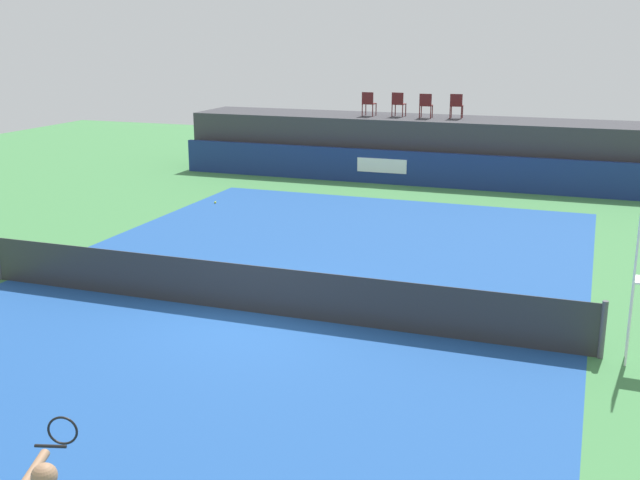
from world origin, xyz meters
The scene contains 11 objects.
ground_plane centered at (0.00, 3.00, 0.00)m, with size 48.00×48.00×0.00m, color #3D7A42.
court_inner centered at (0.00, 0.00, 0.00)m, with size 12.00×22.00×0.00m, color #1C478C.
sponsor_wall centered at (-0.01, 13.50, 0.60)m, with size 18.00×0.22×1.20m.
spectator_platform centered at (0.00, 15.30, 1.10)m, with size 18.00×2.80×2.20m, color #38383D.
spectator_chair_far_left centered at (-2.26, 15.03, 2.69)m, with size 0.46×0.46×0.89m.
spectator_chair_left centered at (-1.18, 15.23, 2.69)m, with size 0.46×0.46×0.89m.
spectator_chair_center centered at (-0.11, 15.03, 2.69)m, with size 0.47×0.47×0.89m.
spectator_chair_right centered at (0.95, 15.30, 2.69)m, with size 0.47×0.47×0.89m.
tennis_net centered at (0.00, 0.00, 0.47)m, with size 12.40×0.02×0.95m, color #2D2D2D.
net_post_far centered at (6.20, 0.00, 0.50)m, with size 0.10×0.10×1.00m, color #4C4C51.
tennis_ball centered at (-5.34, 8.49, 0.04)m, with size 0.07×0.07×0.07m, color #D8EA33.
Camera 1 is at (5.84, -12.74, 5.25)m, focal length 43.31 mm.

